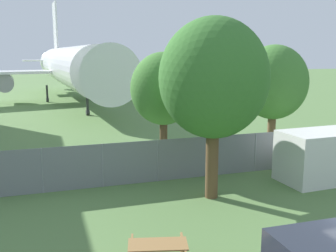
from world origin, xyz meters
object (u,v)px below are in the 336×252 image
object	(u,v)px
portable_cabin	(326,156)
tree_behind_benches	(214,79)
airplane	(70,67)
tree_left_of_cabin	(163,89)
tree_far_right	(274,83)

from	to	relation	value
portable_cabin	tree_behind_benches	size ratio (longest dim) A/B	0.60
airplane	tree_left_of_cabin	distance (m)	30.18
portable_cabin	tree_behind_benches	bearing A→B (deg)	-178.43
portable_cabin	tree_far_right	bearing A→B (deg)	80.91
tree_left_of_cabin	tree_far_right	bearing A→B (deg)	10.58
tree_left_of_cabin	tree_behind_benches	bearing A→B (deg)	-82.49
portable_cabin	tree_left_of_cabin	bearing A→B (deg)	144.79
tree_left_of_cabin	tree_behind_benches	size ratio (longest dim) A/B	0.82
portable_cabin	tree_left_of_cabin	size ratio (longest dim) A/B	0.73
tree_left_of_cabin	tree_behind_benches	world-z (taller)	tree_behind_benches
airplane	tree_left_of_cabin	xyz separation A→B (m)	(2.35, -30.09, -0.20)
portable_cabin	tree_left_of_cabin	xyz separation A→B (m)	(-6.58, 4.24, 2.92)
airplane	tree_behind_benches	world-z (taller)	airplane
tree_far_right	tree_left_of_cabin	bearing A→B (deg)	-169.42
tree_behind_benches	tree_far_right	xyz separation A→B (m)	(6.62, 6.01, -0.71)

